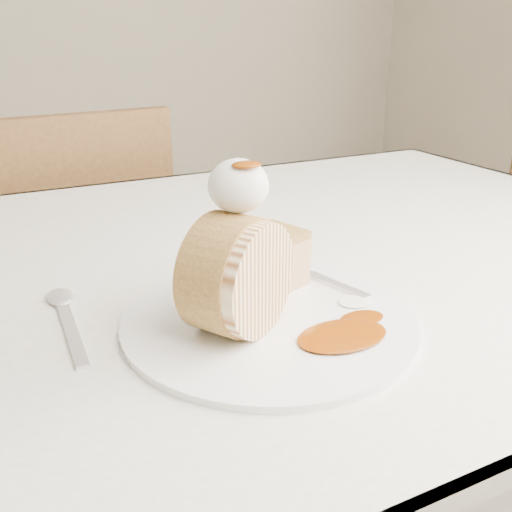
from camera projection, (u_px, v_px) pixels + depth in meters
name	position (u px, v px, depth m)	size (l,w,h in m)	color
table	(231.00, 314.00, 0.79)	(1.40, 0.90, 0.75)	white
chair_far	(78.00, 269.00, 1.35)	(0.45, 0.45, 0.87)	brown
chair_end	(507.00, 258.00, 1.41)	(0.54, 0.54, 0.88)	brown
plate	(269.00, 320.00, 0.58)	(0.30, 0.30, 0.01)	white
roulade_slice	(238.00, 276.00, 0.53)	(0.11, 0.11, 0.06)	#FFE7B1
cake_chunk	(271.00, 262.00, 0.64)	(0.07, 0.06, 0.06)	#B48644
whipped_cream	(238.00, 186.00, 0.53)	(0.06, 0.06, 0.05)	white
caramel_drizzle	(247.00, 158.00, 0.51)	(0.03, 0.02, 0.01)	#7B3305
caramel_pool	(342.00, 335.00, 0.54)	(0.09, 0.06, 0.00)	#7B3305
fork	(324.00, 280.00, 0.66)	(0.02, 0.18, 0.00)	silver
spoon	(72.00, 334.00, 0.56)	(0.02, 0.16, 0.00)	silver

